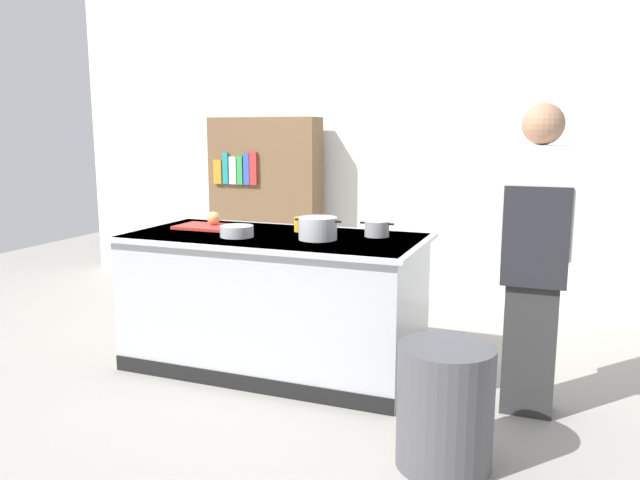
{
  "coord_description": "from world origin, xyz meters",
  "views": [
    {
      "loc": [
        1.74,
        -3.63,
        1.58
      ],
      "look_at": [
        0.25,
        0.2,
        0.85
      ],
      "focal_mm": 34.9,
      "sensor_mm": 36.0,
      "label": 1
    }
  ],
  "objects_px": {
    "sauce_pan": "(377,229)",
    "trash_bin": "(445,406)",
    "onion": "(214,218)",
    "mixing_bowl": "(237,231)",
    "bookshelf": "(265,206)",
    "person_chef": "(535,254)",
    "juice_cup": "(299,224)",
    "stock_pot": "(318,228)"
  },
  "relations": [
    {
      "from": "mixing_bowl",
      "to": "trash_bin",
      "type": "relative_size",
      "value": 0.36
    },
    {
      "from": "mixing_bowl",
      "to": "bookshelf",
      "type": "height_order",
      "value": "bookshelf"
    },
    {
      "from": "onion",
      "to": "juice_cup",
      "type": "height_order",
      "value": "onion"
    },
    {
      "from": "trash_bin",
      "to": "bookshelf",
      "type": "xyz_separation_m",
      "value": [
        -2.24,
        2.66,
        0.56
      ]
    },
    {
      "from": "onion",
      "to": "stock_pot",
      "type": "height_order",
      "value": "stock_pot"
    },
    {
      "from": "sauce_pan",
      "to": "mixing_bowl",
      "type": "bearing_deg",
      "value": -157.92
    },
    {
      "from": "onion",
      "to": "trash_bin",
      "type": "distance_m",
      "value": 2.19
    },
    {
      "from": "stock_pot",
      "to": "sauce_pan",
      "type": "distance_m",
      "value": 0.4
    },
    {
      "from": "person_chef",
      "to": "bookshelf",
      "type": "relative_size",
      "value": 1.01
    },
    {
      "from": "trash_bin",
      "to": "bookshelf",
      "type": "relative_size",
      "value": 0.35
    },
    {
      "from": "stock_pot",
      "to": "bookshelf",
      "type": "xyz_separation_m",
      "value": [
        -1.28,
        1.85,
        -0.12
      ]
    },
    {
      "from": "mixing_bowl",
      "to": "person_chef",
      "type": "distance_m",
      "value": 1.82
    },
    {
      "from": "mixing_bowl",
      "to": "person_chef",
      "type": "bearing_deg",
      "value": 1.23
    },
    {
      "from": "onion",
      "to": "trash_bin",
      "type": "bearing_deg",
      "value": -28.71
    },
    {
      "from": "trash_bin",
      "to": "onion",
      "type": "bearing_deg",
      "value": 151.29
    },
    {
      "from": "sauce_pan",
      "to": "person_chef",
      "type": "distance_m",
      "value": 1.03
    },
    {
      "from": "sauce_pan",
      "to": "trash_bin",
      "type": "bearing_deg",
      "value": -58.44
    },
    {
      "from": "sauce_pan",
      "to": "juice_cup",
      "type": "xyz_separation_m",
      "value": [
        -0.54,
        -0.01,
        -0.0
      ]
    },
    {
      "from": "stock_pot",
      "to": "juice_cup",
      "type": "height_order",
      "value": "stock_pot"
    },
    {
      "from": "sauce_pan",
      "to": "bookshelf",
      "type": "distance_m",
      "value": 2.27
    },
    {
      "from": "trash_bin",
      "to": "sauce_pan",
      "type": "bearing_deg",
      "value": 121.56
    },
    {
      "from": "sauce_pan",
      "to": "juice_cup",
      "type": "height_order",
      "value": "same"
    },
    {
      "from": "bookshelf",
      "to": "stock_pot",
      "type": "bearing_deg",
      "value": -55.33
    },
    {
      "from": "juice_cup",
      "to": "person_chef",
      "type": "bearing_deg",
      "value": -10.93
    },
    {
      "from": "stock_pot",
      "to": "mixing_bowl",
      "type": "xyz_separation_m",
      "value": [
        -0.52,
        -0.1,
        -0.03
      ]
    },
    {
      "from": "stock_pot",
      "to": "person_chef",
      "type": "bearing_deg",
      "value": -2.54
    },
    {
      "from": "person_chef",
      "to": "bookshelf",
      "type": "distance_m",
      "value": 3.21
    },
    {
      "from": "onion",
      "to": "trash_bin",
      "type": "height_order",
      "value": "onion"
    },
    {
      "from": "person_chef",
      "to": "stock_pot",
      "type": "bearing_deg",
      "value": 102.71
    },
    {
      "from": "onion",
      "to": "sauce_pan",
      "type": "relative_size",
      "value": 0.42
    },
    {
      "from": "stock_pot",
      "to": "person_chef",
      "type": "xyz_separation_m",
      "value": [
        1.3,
        -0.06,
        -0.06
      ]
    },
    {
      "from": "onion",
      "to": "sauce_pan",
      "type": "distance_m",
      "value": 1.18
    },
    {
      "from": "sauce_pan",
      "to": "person_chef",
      "type": "height_order",
      "value": "person_chef"
    },
    {
      "from": "stock_pot",
      "to": "sauce_pan",
      "type": "xyz_separation_m",
      "value": [
        0.31,
        0.24,
        -0.02
      ]
    },
    {
      "from": "juice_cup",
      "to": "bookshelf",
      "type": "distance_m",
      "value": 1.93
    },
    {
      "from": "bookshelf",
      "to": "sauce_pan",
      "type": "bearing_deg",
      "value": -45.23
    },
    {
      "from": "juice_cup",
      "to": "mixing_bowl",
      "type": "bearing_deg",
      "value": -131.24
    },
    {
      "from": "onion",
      "to": "juice_cup",
      "type": "distance_m",
      "value": 0.64
    },
    {
      "from": "mixing_bowl",
      "to": "juice_cup",
      "type": "distance_m",
      "value": 0.45
    },
    {
      "from": "mixing_bowl",
      "to": "trash_bin",
      "type": "distance_m",
      "value": 1.77
    },
    {
      "from": "trash_bin",
      "to": "bookshelf",
      "type": "height_order",
      "value": "bookshelf"
    },
    {
      "from": "onion",
      "to": "stock_pot",
      "type": "distance_m",
      "value": 0.88
    }
  ]
}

